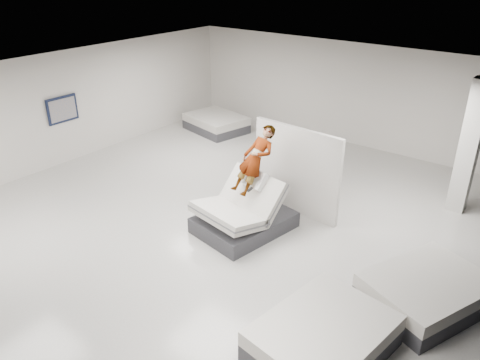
{
  "coord_description": "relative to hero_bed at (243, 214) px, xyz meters",
  "views": [
    {
      "loc": [
        5.94,
        -6.57,
        5.58
      ],
      "look_at": [
        0.14,
        0.92,
        1.0
      ],
      "focal_mm": 35.0,
      "sensor_mm": 36.0,
      "label": 1
    }
  ],
  "objects": [
    {
      "name": "wall_poster",
      "position": [
        -6.44,
        -0.06,
        1.2
      ],
      "size": [
        0.06,
        0.95,
        0.75
      ],
      "color": "black",
      "rests_on": "wall_left"
    },
    {
      "name": "flat_bed_right_near",
      "position": [
        3.15,
        -2.1,
        -0.11
      ],
      "size": [
        1.85,
        2.3,
        0.58
      ],
      "color": "#37373C",
      "rests_on": "floor"
    },
    {
      "name": "divider_panel",
      "position": [
        0.43,
        1.46,
        0.65
      ],
      "size": [
        2.32,
        0.25,
        2.11
      ],
      "primitive_type": "cube",
      "rotation": [
        0.0,
        0.0,
        -0.06
      ],
      "color": "silver",
      "rests_on": "floor"
    },
    {
      "name": "remote",
      "position": [
        0.22,
        -0.04,
        0.7
      ],
      "size": [
        0.07,
        0.15,
        0.08
      ],
      "primitive_type": "cube",
      "rotation": [
        0.35,
        0.0,
        -0.17
      ],
      "color": "black",
      "rests_on": "person"
    },
    {
      "name": "room",
      "position": [
        -0.5,
        -0.56,
        1.2
      ],
      "size": [
        14.0,
        14.04,
        3.2
      ],
      "color": "beige",
      "rests_on": "ground"
    },
    {
      "name": "hero_bed",
      "position": [
        0.0,
        0.0,
        0.0
      ],
      "size": [
        1.84,
        2.24,
        1.36
      ],
      "color": "#37373C",
      "rests_on": "floor"
    },
    {
      "name": "flat_bed_right_far",
      "position": [
        4.04,
        -0.01,
        -0.12
      ],
      "size": [
        2.19,
        2.47,
        0.56
      ],
      "color": "#37373C",
      "rests_on": "floor"
    },
    {
      "name": "column",
      "position": [
        3.5,
        3.94,
        1.2
      ],
      "size": [
        0.4,
        0.4,
        3.2
      ],
      "primitive_type": "cube",
      "color": "silver",
      "rests_on": "floor"
    },
    {
      "name": "person",
      "position": [
        0.06,
        0.34,
        0.88
      ],
      "size": [
        0.84,
        1.66,
        1.14
      ],
      "primitive_type": "imported",
      "rotation": [
        1.05,
        0.0,
        -0.17
      ],
      "color": "slate",
      "rests_on": "hero_bed"
    },
    {
      "name": "flat_bed_left_far",
      "position": [
        -4.74,
        4.65,
        -0.13
      ],
      "size": [
        2.26,
        1.88,
        0.55
      ],
      "color": "#37373C",
      "rests_on": "floor"
    }
  ]
}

